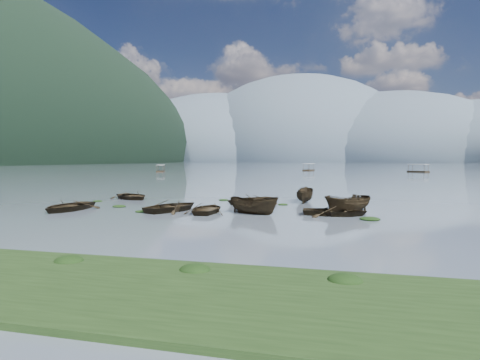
% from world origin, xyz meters
% --- Properties ---
extents(ground_plane, '(2400.00, 2400.00, 0.00)m').
position_xyz_m(ground_plane, '(0.00, 0.00, 0.00)').
color(ground_plane, slate).
extents(near_shore, '(60.00, 6.00, 0.50)m').
position_xyz_m(near_shore, '(0.00, -14.00, 0.00)').
color(near_shore, black).
rests_on(near_shore, ground).
extents(haze_mtn_a, '(520.00, 520.00, 280.00)m').
position_xyz_m(haze_mtn_a, '(-260.00, 900.00, 0.00)').
color(haze_mtn_a, '#475666').
rests_on(haze_mtn_a, ground).
extents(haze_mtn_b, '(520.00, 520.00, 340.00)m').
position_xyz_m(haze_mtn_b, '(-60.00, 900.00, 0.00)').
color(haze_mtn_b, '#475666').
rests_on(haze_mtn_b, ground).
extents(haze_mtn_c, '(520.00, 520.00, 260.00)m').
position_xyz_m(haze_mtn_c, '(140.00, 900.00, 0.00)').
color(haze_mtn_c, '#475666').
rests_on(haze_mtn_c, ground).
extents(haze_mtn_d, '(520.00, 520.00, 220.00)m').
position_xyz_m(haze_mtn_d, '(320.00, 900.00, 0.00)').
color(haze_mtn_d, '#475666').
rests_on(haze_mtn_d, ground).
extents(rowboat_0, '(3.69, 5.07, 1.03)m').
position_xyz_m(rowboat_0, '(-11.54, 1.54, 0.00)').
color(rowboat_0, black).
rests_on(rowboat_0, ground).
extents(rowboat_1, '(5.24, 5.99, 1.03)m').
position_xyz_m(rowboat_1, '(-3.38, 3.25, 0.00)').
color(rowboat_1, black).
rests_on(rowboat_1, ground).
extents(rowboat_2, '(4.31, 2.79, 1.56)m').
position_xyz_m(rowboat_2, '(3.16, 2.91, 0.00)').
color(rowboat_2, black).
rests_on(rowboat_2, ground).
extents(rowboat_3, '(3.33, 4.48, 0.89)m').
position_xyz_m(rowboat_3, '(-0.43, 3.02, 0.00)').
color(rowboat_3, black).
rests_on(rowboat_3, ground).
extents(rowboat_4, '(4.52, 3.23, 0.93)m').
position_xyz_m(rowboat_4, '(8.97, 3.56, 0.00)').
color(rowboat_4, black).
rests_on(rowboat_4, ground).
extents(rowboat_5, '(4.29, 4.06, 1.66)m').
position_xyz_m(rowboat_5, '(9.95, 4.64, 0.00)').
color(rowboat_5, black).
rests_on(rowboat_5, ground).
extents(rowboat_6, '(5.83, 5.48, 0.98)m').
position_xyz_m(rowboat_6, '(-10.99, 10.52, 0.00)').
color(rowboat_6, black).
rests_on(rowboat_6, ground).
extents(rowboat_7, '(6.13, 6.23, 1.06)m').
position_xyz_m(rowboat_7, '(1.61, 9.31, 0.00)').
color(rowboat_7, black).
rests_on(rowboat_7, ground).
extents(rowboat_8, '(1.70, 4.05, 1.54)m').
position_xyz_m(rowboat_8, '(6.35, 11.78, 0.00)').
color(rowboat_8, black).
rests_on(rowboat_8, ground).
extents(weed_clump_0, '(1.17, 0.95, 0.25)m').
position_xyz_m(weed_clump_0, '(-8.68, 4.24, 0.00)').
color(weed_clump_0, black).
rests_on(weed_clump_0, ground).
extents(weed_clump_1, '(0.92, 0.74, 0.20)m').
position_xyz_m(weed_clump_1, '(-5.41, 1.87, 0.00)').
color(weed_clump_1, black).
rests_on(weed_clump_1, ground).
extents(weed_clump_2, '(1.17, 0.94, 0.25)m').
position_xyz_m(weed_clump_2, '(3.03, 3.65, 0.00)').
color(weed_clump_2, black).
rests_on(weed_clump_2, ground).
extents(weed_clump_3, '(0.88, 0.75, 0.20)m').
position_xyz_m(weed_clump_3, '(4.62, 8.92, 0.00)').
color(weed_clump_3, black).
rests_on(weed_clump_3, ground).
extents(weed_clump_4, '(1.33, 1.06, 0.28)m').
position_xyz_m(weed_clump_4, '(11.21, 1.89, 0.00)').
color(weed_clump_4, black).
rests_on(weed_clump_4, ground).
extents(weed_clump_5, '(0.95, 0.77, 0.20)m').
position_xyz_m(weed_clump_5, '(-12.94, 7.54, 0.00)').
color(weed_clump_5, black).
rests_on(weed_clump_5, ground).
extents(weed_clump_6, '(1.00, 0.84, 0.21)m').
position_xyz_m(weed_clump_6, '(-1.48, 11.28, 0.00)').
color(weed_clump_6, black).
rests_on(weed_clump_6, ground).
extents(weed_clump_7, '(0.99, 0.79, 0.22)m').
position_xyz_m(weed_clump_7, '(2.49, 11.52, 0.00)').
color(weed_clump_7, black).
rests_on(weed_clump_7, ground).
extents(pontoon_left, '(4.25, 6.40, 2.27)m').
position_xyz_m(pontoon_left, '(-46.43, 92.81, 0.00)').
color(pontoon_left, black).
rests_on(pontoon_left, ground).
extents(pontoon_centre, '(4.39, 7.15, 2.55)m').
position_xyz_m(pontoon_centre, '(1.57, 119.80, 0.00)').
color(pontoon_centre, black).
rests_on(pontoon_centre, ground).
extents(pontoon_right, '(6.48, 6.62, 2.51)m').
position_xyz_m(pontoon_right, '(37.69, 109.46, 0.00)').
color(pontoon_right, black).
rests_on(pontoon_right, ground).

